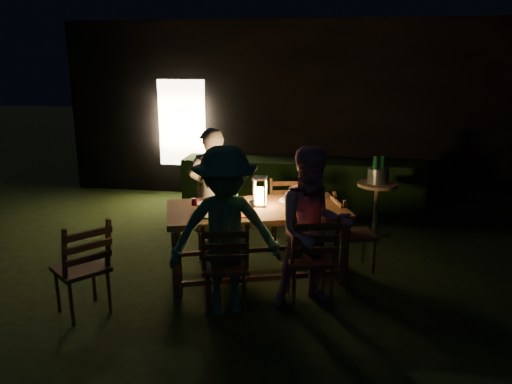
% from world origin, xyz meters
% --- Properties ---
extents(garden_envelope, '(40.00, 40.00, 3.20)m').
position_xyz_m(garden_envelope, '(-0.01, 6.15, 1.58)').
color(garden_envelope, black).
rests_on(garden_envelope, ground).
extents(dining_table, '(2.28, 1.64, 0.86)m').
position_xyz_m(dining_table, '(-0.80, 0.64, 0.77)').
color(dining_table, '#492B18').
rests_on(dining_table, ground).
extents(chair_near_left, '(0.57, 0.59, 1.05)m').
position_xyz_m(chair_near_left, '(-0.98, -0.24, 0.32)').
color(chair_near_left, '#492B18').
rests_on(chair_near_left, ground).
extents(chair_near_right, '(0.59, 0.62, 1.08)m').
position_xyz_m(chair_near_right, '(-0.12, 0.06, 0.33)').
color(chair_near_right, '#492B18').
rests_on(chair_near_right, ground).
extents(chair_far_left, '(0.52, 0.54, 0.96)m').
position_xyz_m(chair_far_left, '(-1.47, 1.22, 0.29)').
color(chair_far_left, '#492B18').
rests_on(chair_far_left, ground).
extents(chair_far_right, '(0.54, 0.56, 0.98)m').
position_xyz_m(chair_far_right, '(-0.53, 1.55, 0.30)').
color(chair_far_right, '#492B18').
rests_on(chair_far_right, ground).
extents(chair_end, '(0.58, 0.56, 0.98)m').
position_xyz_m(chair_end, '(0.36, 1.04, 0.30)').
color(chair_end, '#492B18').
rests_on(chair_end, ground).
extents(chair_spare, '(0.70, 0.69, 1.07)m').
position_xyz_m(chair_spare, '(-2.38, -0.56, 0.32)').
color(chair_spare, '#492B18').
rests_on(chair_spare, ground).
extents(person_house_side, '(0.72, 0.58, 1.69)m').
position_xyz_m(person_house_side, '(-1.49, 1.27, 0.85)').
color(person_house_side, beige).
rests_on(person_house_side, ground).
extents(person_opp_right, '(0.99, 0.88, 1.70)m').
position_xyz_m(person_opp_right, '(-0.11, 0.01, 0.85)').
color(person_opp_right, '#B0798C').
rests_on(person_opp_right, ground).
extents(person_opp_left, '(1.27, 0.98, 1.74)m').
position_xyz_m(person_opp_left, '(-0.96, -0.28, 0.87)').
color(person_opp_left, '#366D4D').
rests_on(person_opp_left, ground).
extents(lantern, '(0.16, 0.16, 0.35)m').
position_xyz_m(lantern, '(-0.77, 0.70, 1.01)').
color(lantern, white).
rests_on(lantern, dining_table).
extents(plate_far_left, '(0.25, 0.25, 0.01)m').
position_xyz_m(plate_far_left, '(-1.39, 0.67, 0.86)').
color(plate_far_left, white).
rests_on(plate_far_left, dining_table).
extents(plate_near_left, '(0.25, 0.25, 0.01)m').
position_xyz_m(plate_near_left, '(-1.25, 0.25, 0.86)').
color(plate_near_left, white).
rests_on(plate_near_left, dining_table).
extents(plate_far_right, '(0.25, 0.25, 0.01)m').
position_xyz_m(plate_far_right, '(-0.45, 0.99, 0.86)').
color(plate_far_right, white).
rests_on(plate_far_right, dining_table).
extents(plate_near_right, '(0.25, 0.25, 0.01)m').
position_xyz_m(plate_near_right, '(-0.30, 0.58, 0.86)').
color(plate_near_right, white).
rests_on(plate_near_right, dining_table).
extents(wineglass_a, '(0.06, 0.06, 0.18)m').
position_xyz_m(wineglass_a, '(-1.17, 0.81, 0.95)').
color(wineglass_a, '#59070F').
rests_on(wineglass_a, dining_table).
extents(wineglass_b, '(0.06, 0.06, 0.18)m').
position_xyz_m(wineglass_b, '(-1.44, 0.29, 0.95)').
color(wineglass_b, '#59070F').
rests_on(wineglass_b, dining_table).
extents(wineglass_c, '(0.06, 0.06, 0.18)m').
position_xyz_m(wineglass_c, '(-0.42, 0.47, 0.95)').
color(wineglass_c, '#59070F').
rests_on(wineglass_c, dining_table).
extents(wineglass_d, '(0.06, 0.06, 0.18)m').
position_xyz_m(wineglass_d, '(-0.27, 1.01, 0.95)').
color(wineglass_d, '#59070F').
rests_on(wineglass_d, dining_table).
extents(wineglass_e, '(0.06, 0.06, 0.18)m').
position_xyz_m(wineglass_e, '(-0.80, 0.32, 0.95)').
color(wineglass_e, silver).
rests_on(wineglass_e, dining_table).
extents(bottle_table, '(0.07, 0.07, 0.28)m').
position_xyz_m(bottle_table, '(-1.04, 0.56, 1.00)').
color(bottle_table, '#0F471E').
rests_on(bottle_table, dining_table).
extents(napkin_left, '(0.18, 0.14, 0.01)m').
position_xyz_m(napkin_left, '(-0.84, 0.29, 0.86)').
color(napkin_left, red).
rests_on(napkin_left, dining_table).
extents(napkin_right, '(0.18, 0.14, 0.01)m').
position_xyz_m(napkin_right, '(-0.18, 0.54, 0.86)').
color(napkin_right, red).
rests_on(napkin_right, dining_table).
extents(phone, '(0.14, 0.07, 0.01)m').
position_xyz_m(phone, '(-1.29, 0.15, 0.86)').
color(phone, black).
rests_on(phone, dining_table).
extents(side_table, '(0.58, 0.58, 0.78)m').
position_xyz_m(side_table, '(0.70, 2.36, 0.69)').
color(side_table, brown).
rests_on(side_table, ground).
extents(ice_bucket, '(0.30, 0.30, 0.22)m').
position_xyz_m(ice_bucket, '(0.70, 2.36, 0.89)').
color(ice_bucket, '#A5A8AD').
rests_on(ice_bucket, side_table).
extents(bottle_bucket_a, '(0.07, 0.07, 0.32)m').
position_xyz_m(bottle_bucket_a, '(0.65, 2.32, 0.94)').
color(bottle_bucket_a, '#0F471E').
rests_on(bottle_bucket_a, side_table).
extents(bottle_bucket_b, '(0.07, 0.07, 0.32)m').
position_xyz_m(bottle_bucket_b, '(0.75, 2.40, 0.94)').
color(bottle_bucket_b, '#0F471E').
rests_on(bottle_bucket_b, side_table).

